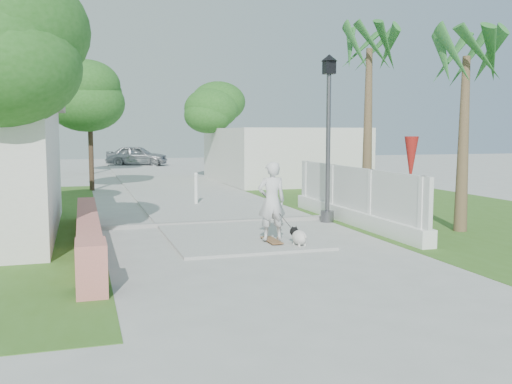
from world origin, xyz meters
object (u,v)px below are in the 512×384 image
object	(u,v)px
bollard	(196,188)
patio_umbrella	(411,160)
street_lamp	(328,132)
dog	(299,237)
parked_car	(137,156)
skateboarder	(274,205)

from	to	relation	value
bollard	patio_umbrella	xyz separation A→B (m)	(4.60, -5.50, 1.10)
street_lamp	bollard	distance (m)	5.56
dog	parked_car	bearing A→B (deg)	82.49
street_lamp	dog	world-z (taller)	street_lamp
dog	parked_car	size ratio (longest dim) A/B	0.15
skateboarder	parked_car	size ratio (longest dim) A/B	0.41
bollard	skateboarder	distance (m)	7.06
street_lamp	skateboarder	size ratio (longest dim) A/B	2.49
skateboarder	parked_car	distance (m)	30.27
street_lamp	patio_umbrella	world-z (taller)	street_lamp
street_lamp	patio_umbrella	size ratio (longest dim) A/B	1.93
skateboarder	dog	distance (m)	0.87
patio_umbrella	bollard	bearing A→B (deg)	129.91
dog	parked_car	distance (m)	30.72
bollard	patio_umbrella	bearing A→B (deg)	-50.09
patio_umbrella	parked_car	distance (m)	29.06
street_lamp	parked_car	size ratio (longest dim) A/B	1.03
parked_car	street_lamp	bearing A→B (deg)	-157.92
dog	patio_umbrella	bearing A→B (deg)	18.79
patio_umbrella	dog	size ratio (longest dim) A/B	3.62
bollard	patio_umbrella	world-z (taller)	patio_umbrella
bollard	parked_car	world-z (taller)	parked_car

